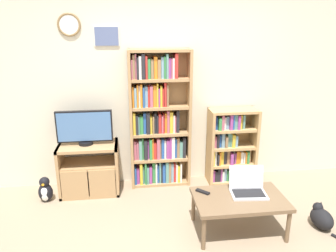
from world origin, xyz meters
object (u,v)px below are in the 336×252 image
at_px(bookshelf_tall, 158,123).
at_px(remote_near_laptop, 203,192).
at_px(tv_stand, 89,169).
at_px(laptop, 248,187).
at_px(bookshelf_short, 229,147).
at_px(television, 85,128).
at_px(cat, 321,218).
at_px(penguin_figurine, 45,190).
at_px(coffee_table, 239,201).

distance_m(bookshelf_tall, remote_near_laptop, 1.21).
bearing_deg(tv_stand, laptop, -28.53).
relative_size(tv_stand, bookshelf_short, 0.72).
xyz_separation_m(bookshelf_tall, laptop, (0.86, -1.10, -0.41)).
distance_m(television, bookshelf_short, 1.97).
bearing_deg(remote_near_laptop, tv_stand, -80.63).
distance_m(laptop, cat, 0.90).
bearing_deg(remote_near_laptop, bookshelf_short, -166.71).
bearing_deg(tv_stand, penguin_figurine, -162.15).
xyz_separation_m(tv_stand, laptop, (1.77, -0.96, 0.13)).
xyz_separation_m(bookshelf_tall, penguin_figurine, (-1.45, -0.31, -0.73)).
distance_m(coffee_table, penguin_figurine, 2.37).
relative_size(bookshelf_tall, laptop, 4.63).
bearing_deg(cat, coffee_table, 171.42).
bearing_deg(tv_stand, coffee_table, -32.57).
relative_size(television, coffee_table, 0.73).
relative_size(tv_stand, laptop, 1.90).
height_order(laptop, remote_near_laptop, laptop).
bearing_deg(penguin_figurine, bookshelf_tall, 12.13).
relative_size(bookshelf_short, cat, 2.01).
bearing_deg(tv_stand, cat, -23.25).
bearing_deg(laptop, tv_stand, 156.73).
bearing_deg(bookshelf_tall, laptop, -51.98).
bearing_deg(coffee_table, penguin_figurine, 158.01).
height_order(bookshelf_short, cat, bookshelf_short).
height_order(laptop, cat, laptop).
distance_m(tv_stand, television, 0.56).
height_order(television, cat, television).
relative_size(bookshelf_tall, cat, 3.54).
relative_size(coffee_table, penguin_figurine, 2.94).
relative_size(bookshelf_short, remote_near_laptop, 7.19).
bearing_deg(coffee_table, cat, -3.20).
relative_size(remote_near_laptop, penguin_figurine, 0.45).
distance_m(coffee_table, remote_near_laptop, 0.40).
xyz_separation_m(cat, penguin_figurine, (-3.12, 0.94, 0.04)).
distance_m(tv_stand, coffee_table, 1.96).
relative_size(laptop, cat, 0.77).
height_order(bookshelf_short, remote_near_laptop, bookshelf_short).
distance_m(bookshelf_tall, penguin_figurine, 1.65).
xyz_separation_m(tv_stand, cat, (2.58, -1.11, -0.22)).
bearing_deg(laptop, cat, -4.98).
distance_m(laptop, remote_near_laptop, 0.48).
bearing_deg(penguin_figurine, bookshelf_short, 6.46).
distance_m(coffee_table, cat, 0.96).
bearing_deg(laptop, coffee_table, -135.51).
bearing_deg(coffee_table, remote_near_laptop, 157.22).
relative_size(tv_stand, cat, 1.45).
relative_size(remote_near_laptop, cat, 0.28).
xyz_separation_m(tv_stand, bookshelf_tall, (0.91, 0.14, 0.54)).
xyz_separation_m(coffee_table, penguin_figurine, (-2.19, 0.88, -0.21)).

